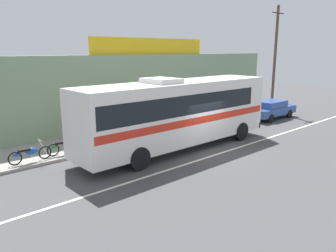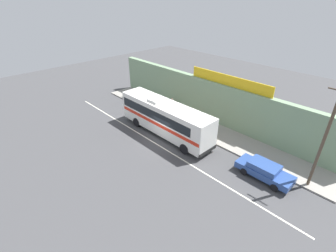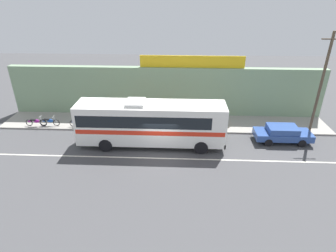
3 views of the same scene
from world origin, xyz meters
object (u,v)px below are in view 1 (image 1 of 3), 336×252
object	(u,v)px
intercity_bus	(177,111)
utility_pole	(275,57)
pedestrian_far_right	(74,125)
motorcycle_green	(29,153)
motorcycle_blue	(65,145)
parked_car	(271,109)

from	to	relation	value
intercity_bus	utility_pole	xyz separation A→B (m)	(13.73, 2.70, 2.44)
utility_pole	pedestrian_far_right	world-z (taller)	utility_pole
motorcycle_green	pedestrian_far_right	world-z (taller)	pedestrian_far_right
utility_pole	motorcycle_blue	distance (m)	19.06
intercity_bus	pedestrian_far_right	world-z (taller)	intercity_bus
intercity_bus	utility_pole	world-z (taller)	utility_pole
parked_car	pedestrian_far_right	xyz separation A→B (m)	(-14.30, 3.51, 0.35)
motorcycle_blue	pedestrian_far_right	xyz separation A→B (m)	(1.41, 1.81, 0.52)
intercity_bus	motorcycle_green	size ratio (longest dim) A/B	5.88
parked_car	motorcycle_green	size ratio (longest dim) A/B	2.32
intercity_bus	parked_car	xyz separation A→B (m)	(10.80, 1.04, -1.33)
intercity_bus	motorcycle_green	world-z (taller)	intercity_bus
motorcycle_blue	motorcycle_green	distance (m)	1.76
parked_car	motorcycle_blue	bearing A→B (deg)	173.82
parked_car	motorcycle_green	world-z (taller)	parked_car
utility_pole	motorcycle_green	bearing A→B (deg)	-179.85
motorcycle_green	utility_pole	bearing A→B (deg)	0.15
parked_car	pedestrian_far_right	size ratio (longest dim) A/B	2.78
pedestrian_far_right	parked_car	bearing A→B (deg)	-13.80
parked_car	motorcycle_green	bearing A→B (deg)	174.75
motorcycle_green	pedestrian_far_right	bearing A→B (deg)	30.99
motorcycle_blue	pedestrian_far_right	world-z (taller)	pedestrian_far_right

